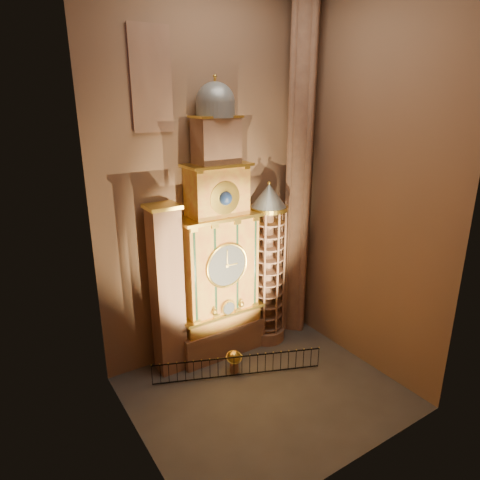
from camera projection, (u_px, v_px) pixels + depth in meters
floor at (265, 393)px, 23.84m from camera, size 14.00×14.00×0.00m
wall_back at (208, 180)px, 25.12m from camera, size 22.00×0.00×22.00m
wall_left at (125, 222)px, 16.74m from camera, size 0.00×22.00×22.00m
wall_right at (370, 185)px, 23.94m from camera, size 0.00×22.00×22.00m
astronomical_clock at (218, 254)px, 25.66m from camera, size 5.60×2.41×16.70m
portrait_tower at (167, 291)px, 24.42m from camera, size 1.80×1.60×10.20m
stair_turret at (267, 266)px, 27.70m from camera, size 2.50×2.50×10.80m
gothic_pier at (299, 173)px, 27.46m from camera, size 2.04×2.04×22.00m
stained_glass_window at (151, 79)px, 21.65m from camera, size 2.20×0.14×5.20m
celestial_globe at (234, 360)px, 25.39m from camera, size 1.16×1.12×1.40m
iron_railing at (238, 366)px, 25.01m from camera, size 9.16×3.84×1.29m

